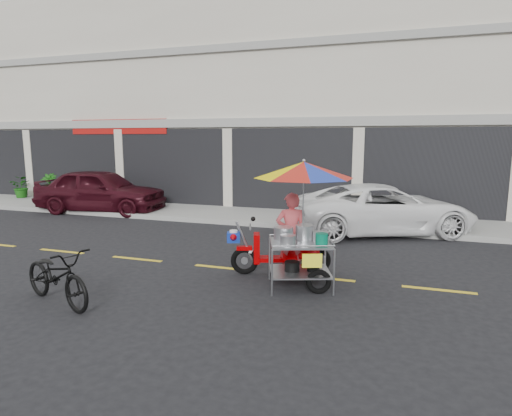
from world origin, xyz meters
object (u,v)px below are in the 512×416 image
(near_bicycle, at_px, (57,276))
(food_vendor_rig, at_px, (297,205))
(maroon_sedan, at_px, (101,191))
(white_pickup, at_px, (383,209))

(near_bicycle, bearing_deg, food_vendor_rig, -36.63)
(maroon_sedan, height_order, near_bicycle, maroon_sedan)
(food_vendor_rig, bearing_deg, near_bicycle, -165.18)
(maroon_sedan, bearing_deg, white_pickup, -98.35)
(near_bicycle, distance_m, food_vendor_rig, 4.09)
(maroon_sedan, distance_m, white_pickup, 9.48)
(maroon_sedan, height_order, white_pickup, maroon_sedan)
(white_pickup, bearing_deg, food_vendor_rig, 140.12)
(white_pickup, distance_m, food_vendor_rig, 4.88)
(maroon_sedan, xyz_separation_m, near_bicycle, (4.86, -7.25, -0.31))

